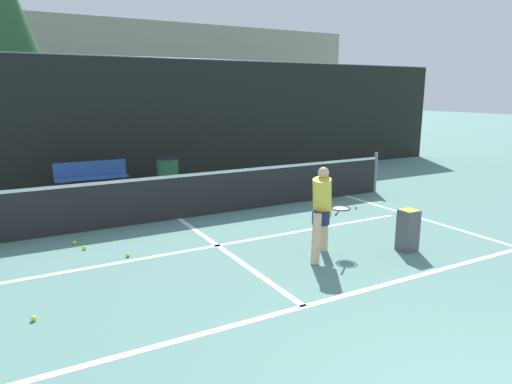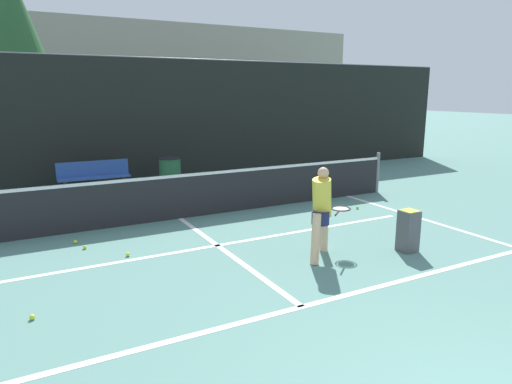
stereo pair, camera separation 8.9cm
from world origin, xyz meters
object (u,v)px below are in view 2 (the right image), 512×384
player_practicing (322,209)px  courtside_bench (94,176)px  ball_hopper (408,230)px  trash_bin (170,173)px

player_practicing → courtside_bench: size_ratio=0.81×
ball_hopper → trash_bin: 7.14m
ball_hopper → courtside_bench: size_ratio=0.39×
player_practicing → ball_hopper: bearing=-60.0°
courtside_bench → trash_bin: 1.99m
ball_hopper → trash_bin: trash_bin is taller
courtside_bench → trash_bin: bearing=-5.9°
courtside_bench → ball_hopper: bearing=-60.0°
courtside_bench → player_practicing: bearing=-68.3°
trash_bin → ball_hopper: bearing=-74.4°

